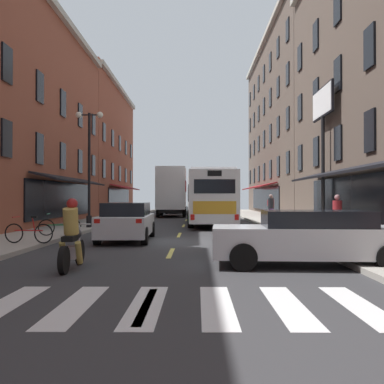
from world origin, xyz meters
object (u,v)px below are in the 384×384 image
(billboard_sign, at_px, (323,119))
(motorcycle_rider, at_px, (72,239))
(pedestrian_mid, at_px, (337,215))
(pedestrian_far, at_px, (272,207))
(pedestrian_near, at_px, (271,207))
(sedan_near, at_px, (127,221))
(sedan_far, at_px, (175,207))
(street_lamp_twin, at_px, (89,164))
(bicycle_mid, at_px, (29,232))
(sedan_mid, at_px, (310,237))
(transit_bus, at_px, (208,197))
(bicycle_near, at_px, (60,227))
(box_truck, at_px, (172,192))

(billboard_sign, relative_size, motorcycle_rider, 3.39)
(pedestrian_mid, bearing_deg, pedestrian_far, -16.28)
(pedestrian_near, bearing_deg, pedestrian_mid, 86.91)
(sedan_near, bearing_deg, sedan_far, 89.26)
(pedestrian_near, height_order, street_lamp_twin, street_lamp_twin)
(bicycle_mid, bearing_deg, sedan_mid, -25.25)
(sedan_mid, relative_size, motorcycle_rider, 2.29)
(transit_bus, bearing_deg, sedan_mid, -83.32)
(pedestrian_mid, bearing_deg, motorcycle_rider, 113.68)
(pedestrian_mid, distance_m, street_lamp_twin, 12.55)
(billboard_sign, height_order, transit_bus, billboard_sign)
(bicycle_near, relative_size, pedestrian_near, 0.98)
(sedan_mid, distance_m, bicycle_mid, 9.30)
(billboard_sign, relative_size, pedestrian_mid, 4.24)
(bicycle_mid, height_order, street_lamp_twin, street_lamp_twin)
(sedan_mid, height_order, pedestrian_far, pedestrian_far)
(transit_bus, bearing_deg, pedestrian_far, 36.42)
(sedan_far, distance_m, bicycle_mid, 32.66)
(sedan_far, bearing_deg, billboard_sign, -71.22)
(motorcycle_rider, bearing_deg, bicycle_near, 109.08)
(sedan_mid, height_order, street_lamp_twin, street_lamp_twin)
(billboard_sign, height_order, pedestrian_near, billboard_sign)
(sedan_mid, distance_m, sedan_far, 36.81)
(sedan_near, relative_size, street_lamp_twin, 0.80)
(transit_bus, bearing_deg, pedestrian_near, -2.18)
(bicycle_near, bearing_deg, box_truck, 80.91)
(sedan_mid, bearing_deg, billboard_sign, 72.68)
(sedan_far, bearing_deg, sedan_mid, -82.05)
(motorcycle_rider, bearing_deg, pedestrian_far, 68.97)
(billboard_sign, distance_m, sedan_mid, 12.72)
(box_truck, height_order, pedestrian_far, box_truck)
(pedestrian_far, height_order, street_lamp_twin, street_lamp_twin)
(bicycle_near, xyz_separation_m, street_lamp_twin, (-0.04, 5.01, 2.93))
(sedan_mid, bearing_deg, sedan_far, 97.95)
(sedan_mid, distance_m, street_lamp_twin, 14.88)
(sedan_mid, relative_size, pedestrian_far, 2.86)
(bicycle_near, bearing_deg, sedan_mid, -40.18)
(bicycle_near, relative_size, street_lamp_twin, 0.29)
(billboard_sign, bearing_deg, sedan_near, -151.44)
(box_truck, distance_m, pedestrian_far, 10.45)
(billboard_sign, relative_size, pedestrian_far, 4.23)
(box_truck, relative_size, street_lamp_twin, 1.20)
(transit_bus, xyz_separation_m, box_truck, (-2.90, 10.58, 0.44))
(sedan_far, bearing_deg, pedestrian_mid, -75.06)
(box_truck, xyz_separation_m, sedan_mid, (4.94, -28.01, -1.44))
(box_truck, relative_size, pedestrian_near, 4.13)
(pedestrian_far, bearing_deg, street_lamp_twin, -97.04)
(billboard_sign, relative_size, transit_bus, 0.56)
(motorcycle_rider, xyz_separation_m, pedestrian_mid, (8.49, 7.40, 0.28))
(transit_bus, xyz_separation_m, pedestrian_mid, (4.86, -10.60, -0.71))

